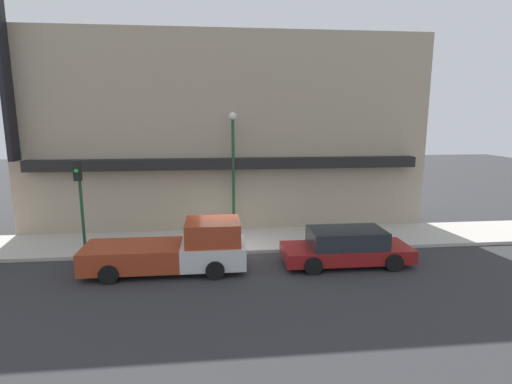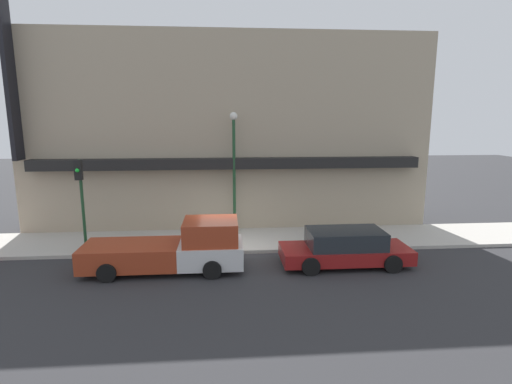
{
  "view_description": "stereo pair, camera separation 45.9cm",
  "coord_description": "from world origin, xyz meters",
  "px_view_note": "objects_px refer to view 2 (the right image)",
  "views": [
    {
      "loc": [
        -0.67,
        -15.63,
        5.59
      ],
      "look_at": [
        1.15,
        1.34,
        2.34
      ],
      "focal_mm": 28.0,
      "sensor_mm": 36.0,
      "label": 1
    },
    {
      "loc": [
        -0.21,
        -15.67,
        5.59
      ],
      "look_at": [
        1.15,
        1.34,
        2.34
      ],
      "focal_mm": 28.0,
      "sensor_mm": 36.0,
      "label": 2
    }
  ],
  "objects_px": {
    "fire_hydrant": "(322,235)",
    "traffic_light": "(81,189)",
    "parked_car": "(345,248)",
    "street_lamp": "(234,159)",
    "pickup_truck": "(175,249)"
  },
  "relations": [
    {
      "from": "street_lamp",
      "to": "traffic_light",
      "type": "relative_size",
      "value": 1.5
    },
    {
      "from": "fire_hydrant",
      "to": "traffic_light",
      "type": "xyz_separation_m",
      "value": [
        -9.97,
        -0.38,
        2.26
      ]
    },
    {
      "from": "fire_hydrant",
      "to": "traffic_light",
      "type": "relative_size",
      "value": 0.17
    },
    {
      "from": "fire_hydrant",
      "to": "traffic_light",
      "type": "height_order",
      "value": "traffic_light"
    },
    {
      "from": "pickup_truck",
      "to": "fire_hydrant",
      "type": "relative_size",
      "value": 8.83
    },
    {
      "from": "fire_hydrant",
      "to": "street_lamp",
      "type": "height_order",
      "value": "street_lamp"
    },
    {
      "from": "parked_car",
      "to": "fire_hydrant",
      "type": "height_order",
      "value": "parked_car"
    },
    {
      "from": "parked_car",
      "to": "street_lamp",
      "type": "xyz_separation_m",
      "value": [
        -4.08,
        4.3,
        2.99
      ]
    },
    {
      "from": "pickup_truck",
      "to": "street_lamp",
      "type": "relative_size",
      "value": 1.03
    },
    {
      "from": "fire_hydrant",
      "to": "traffic_light",
      "type": "distance_m",
      "value": 10.23
    },
    {
      "from": "fire_hydrant",
      "to": "street_lamp",
      "type": "bearing_deg",
      "value": 153.02
    },
    {
      "from": "traffic_light",
      "to": "pickup_truck",
      "type": "bearing_deg",
      "value": -27.12
    },
    {
      "from": "parked_car",
      "to": "street_lamp",
      "type": "distance_m",
      "value": 6.64
    },
    {
      "from": "pickup_truck",
      "to": "fire_hydrant",
      "type": "height_order",
      "value": "pickup_truck"
    },
    {
      "from": "parked_car",
      "to": "traffic_light",
      "type": "xyz_separation_m",
      "value": [
        -10.27,
        1.99,
        2.06
      ]
    }
  ]
}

